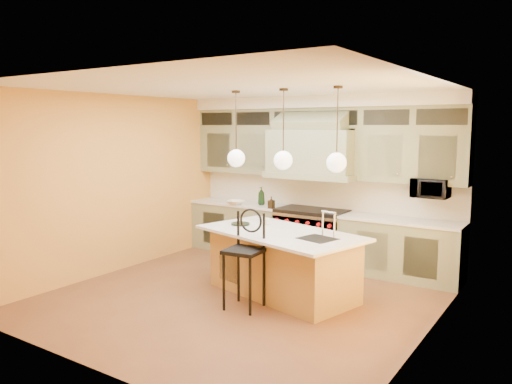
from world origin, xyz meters
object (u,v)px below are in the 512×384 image
Objects in this scene: kitchen_island at (283,262)px; microwave at (430,188)px; counter_stool at (245,252)px; range at (312,236)px.

kitchen_island is 4.74× the size of microwave.
counter_stool is at bearing -124.03° from microwave.
microwave reaches higher than range.
microwave is (1.70, 2.51, 0.70)m from counter_stool.
kitchen_island reaches higher than range.
kitchen_island reaches higher than counter_stool.
range is at bearing 117.85° from kitchen_island.
microwave reaches higher than kitchen_island.
microwave is at bearing 50.06° from counter_stool.
range is 2.18m from microwave.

